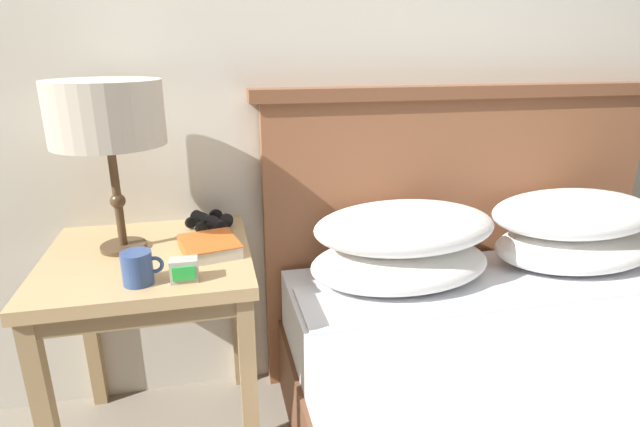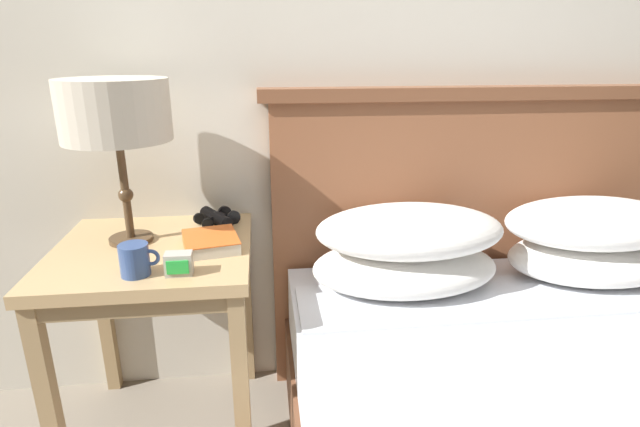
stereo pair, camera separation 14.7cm
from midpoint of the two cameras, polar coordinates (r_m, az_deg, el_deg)
name	(u,v)px [view 1 (the left image)]	position (r m, az deg, el deg)	size (l,w,h in m)	color
wall_back	(294,27)	(1.75, -5.55, 20.46)	(8.00, 0.06, 2.60)	beige
nightstand	(151,281)	(1.59, -21.31, -7.27)	(0.58, 0.58, 0.67)	tan
table_lamp	(106,116)	(1.52, -25.87, 9.96)	(0.31, 0.31, 0.48)	#4C3823
book_on_nightstand	(209,246)	(1.49, -15.35, -3.71)	(0.19, 0.20, 0.04)	silver
binoculars_pair	(209,222)	(1.69, -15.03, -0.94)	(0.16, 0.16, 0.05)	black
coffee_mug	(138,268)	(1.36, -23.06, -5.79)	(0.10, 0.08, 0.08)	#334C84
alarm_clock	(184,270)	(1.34, -18.36, -6.22)	(0.07, 0.05, 0.06)	#B7B2A8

